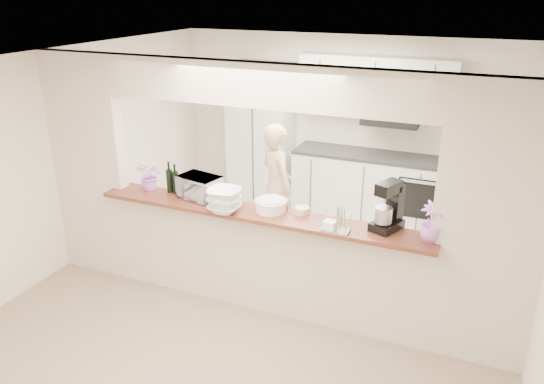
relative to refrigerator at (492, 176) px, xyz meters
The scene contains 19 objects.
floor 3.46m from the refrigerator, 127.72° to the right, with size 6.00×6.00×0.00m, color #9E856B.
tile_overlay 2.48m from the refrigerator, 151.78° to the right, with size 5.00×2.90×0.01m, color silver.
partition 3.41m from the refrigerator, 127.72° to the right, with size 5.00×0.15×2.50m.
bar_counter 3.37m from the refrigerator, 127.68° to the right, with size 3.40×0.38×1.09m.
kitchen_cabinets 2.24m from the refrigerator, behind, with size 3.15×0.62×2.25m.
refrigerator is the anchor object (origin of this frame).
flower_left 4.26m from the refrigerator, 142.18° to the right, with size 0.28×0.24×0.31m, color #CC6CBD.
wine_bottle_a 4.07m from the refrigerator, 140.42° to the right, with size 0.07×0.07×0.33m.
wine_bottle_b 4.01m from the refrigerator, 139.77° to the right, with size 0.06×0.06×0.32m.
toaster_oven 3.80m from the refrigerator, 136.61° to the right, with size 0.42×0.29×0.23m, color #BBBBC1.
serving_bowls 3.69m from the refrigerator, 129.81° to the right, with size 0.31×0.31×0.23m, color white.
plate_stack_a 3.28m from the refrigerator, 126.66° to the right, with size 0.26×0.26×0.12m.
plate_stack_b 3.28m from the refrigerator, 126.66° to the right, with size 0.31×0.31×0.11m.
red_bowl 3.19m from the refrigerator, 126.04° to the right, with size 0.14×0.14×0.07m, color maroon.
tan_bowl 3.07m from the refrigerator, 122.70° to the right, with size 0.14×0.14×0.07m, color beige.
utensil_caddy 3.09m from the refrigerator, 114.06° to the right, with size 0.27×0.17×0.24m.
stand_mixer 2.75m from the refrigerator, 107.83° to the right, with size 0.29×0.35×0.45m.
flower_right 2.75m from the refrigerator, 99.52° to the right, with size 0.20×0.20×0.36m, color #B966BD.
person 2.77m from the refrigerator, 151.35° to the right, with size 0.58×0.38×1.60m, color #DEB290.
Camera 1 is at (1.95, -4.29, 3.13)m, focal length 35.00 mm.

